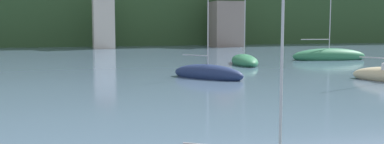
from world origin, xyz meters
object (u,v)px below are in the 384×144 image
sailboat_far_3 (244,61)px  shore_building_central (226,18)px  shore_building_westcentral (103,20)px  sailboat_far_4 (329,56)px  sailboat_far_6 (208,74)px

sailboat_far_3 → shore_building_central: bearing=174.1°
shore_building_westcentral → sailboat_far_4: size_ratio=0.75×
sailboat_far_4 → sailboat_far_3: bearing=-158.5°
shore_building_central → sailboat_far_3: size_ratio=1.34×
shore_building_central → sailboat_far_6: shore_building_central is taller
shore_building_central → sailboat_far_4: 31.21m
shore_building_westcentral → sailboat_far_4: (21.01, -30.29, -4.11)m
sailboat_far_4 → sailboat_far_6: 21.28m
sailboat_far_3 → sailboat_far_6: size_ratio=0.89×
sailboat_far_4 → sailboat_far_6: sailboat_far_4 is taller
shore_building_westcentral → shore_building_central: bearing=1.6°
sailboat_far_4 → sailboat_far_6: (-17.53, -12.06, -0.09)m
sailboat_far_3 → sailboat_far_6: sailboat_far_6 is taller
sailboat_far_3 → sailboat_far_4: (10.81, 2.63, 0.10)m
shore_building_westcentral → shore_building_central: 20.78m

